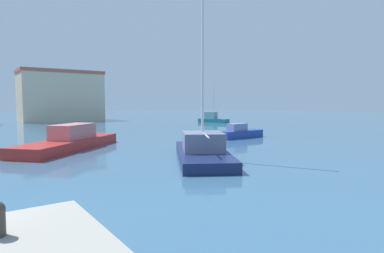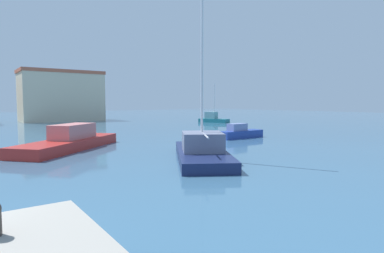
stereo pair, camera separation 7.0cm
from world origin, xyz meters
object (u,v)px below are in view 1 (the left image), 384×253
sailboat_teal_center_channel (213,119)px  sailboat_navy_distant_east (203,150)px  motorboat_blue_near_pier (240,133)px  motorboat_red_far_left (70,141)px

sailboat_teal_center_channel → sailboat_navy_distant_east: (-19.68, -23.19, -0.04)m
motorboat_blue_near_pier → sailboat_navy_distant_east: bearing=-144.4°
motorboat_red_far_left → sailboat_teal_center_channel: bearing=32.5°
sailboat_teal_center_channel → sailboat_navy_distant_east: 30.42m
motorboat_blue_near_pier → motorboat_red_far_left: bearing=172.7°
motorboat_red_far_left → motorboat_blue_near_pier: size_ratio=1.85×
sailboat_navy_distant_east → motorboat_red_far_left: size_ratio=1.26×
sailboat_navy_distant_east → motorboat_red_far_left: 9.00m
sailboat_navy_distant_east → sailboat_teal_center_channel: bearing=49.7°
sailboat_teal_center_channel → motorboat_red_far_left: size_ratio=0.72×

